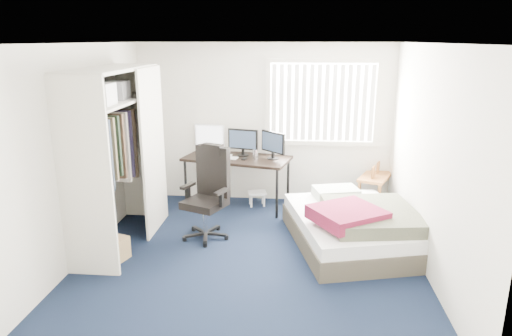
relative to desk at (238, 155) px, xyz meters
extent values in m
plane|color=black|center=(0.38, -1.75, -0.81)|extent=(4.20, 4.20, 0.00)
plane|color=silver|center=(0.38, 0.35, 0.44)|extent=(4.00, 0.00, 4.00)
plane|color=silver|center=(0.38, -3.85, 0.44)|extent=(4.00, 0.00, 4.00)
plane|color=silver|center=(-1.62, -1.75, 0.44)|extent=(0.00, 4.20, 4.20)
plane|color=silver|center=(2.38, -1.75, 0.44)|extent=(0.00, 4.20, 4.20)
plane|color=white|center=(0.38, -1.75, 1.69)|extent=(4.20, 4.20, 0.00)
cube|color=white|center=(1.28, 0.33, 0.79)|extent=(1.60, 0.02, 1.20)
cube|color=beige|center=(1.28, 0.30, 1.42)|extent=(1.72, 0.06, 0.06)
cube|color=beige|center=(1.28, 0.30, 0.16)|extent=(1.72, 0.06, 0.06)
cube|color=white|center=(1.28, 0.27, 0.79)|extent=(1.60, 0.04, 1.16)
cube|color=beige|center=(-1.32, -2.35, 0.29)|extent=(0.60, 0.04, 2.20)
cube|color=beige|center=(-1.32, -0.55, 0.29)|extent=(0.60, 0.04, 2.20)
cube|color=beige|center=(-1.32, -1.45, 1.39)|extent=(0.60, 1.80, 0.04)
cube|color=beige|center=(-1.32, -1.45, 1.01)|extent=(0.56, 1.74, 0.03)
cylinder|color=silver|center=(-1.32, -1.45, 0.89)|extent=(0.03, 1.72, 0.03)
cube|color=#26262B|center=(-1.32, -1.55, 0.44)|extent=(0.38, 1.10, 0.90)
cube|color=beige|center=(-1.00, -1.00, 0.29)|extent=(0.03, 0.90, 2.20)
cube|color=white|center=(-1.32, -1.90, 1.14)|extent=(0.38, 0.30, 0.24)
cube|color=gray|center=(-1.32, -1.40, 1.13)|extent=(0.34, 0.28, 0.22)
cube|color=black|center=(-0.01, -0.02, -0.04)|extent=(1.73, 1.10, 0.04)
cylinder|color=black|center=(-0.80, -0.15, -0.44)|extent=(0.04, 0.04, 0.75)
cylinder|color=black|center=(-0.65, 0.45, -0.44)|extent=(0.04, 0.04, 0.75)
cylinder|color=black|center=(0.64, -0.50, -0.44)|extent=(0.04, 0.04, 0.75)
cylinder|color=black|center=(0.78, 0.11, -0.44)|extent=(0.04, 0.04, 0.75)
cube|color=white|center=(-0.48, 0.22, 0.26)|extent=(0.49, 0.15, 0.36)
cube|color=white|center=(-0.48, 0.22, 0.26)|extent=(0.44, 0.11, 0.31)
cube|color=black|center=(0.07, 0.09, 0.24)|extent=(0.47, 0.14, 0.32)
cube|color=#1E2838|center=(0.07, 0.09, 0.24)|extent=(0.42, 0.11, 0.27)
cube|color=black|center=(0.55, -0.07, 0.24)|extent=(0.47, 0.14, 0.32)
cube|color=#1E2838|center=(0.55, -0.07, 0.24)|extent=(0.42, 0.11, 0.27)
cube|color=white|center=(-0.19, -0.09, -0.01)|extent=(0.42, 0.23, 0.02)
cube|color=black|center=(0.12, -0.16, -0.01)|extent=(0.08, 0.11, 0.02)
cylinder|color=silver|center=(0.29, -0.15, 0.06)|extent=(0.08, 0.08, 0.16)
cube|color=white|center=(-0.01, -0.02, -0.02)|extent=(0.36, 0.34, 0.00)
cube|color=black|center=(-0.27, -1.27, -0.75)|extent=(0.75, 0.75, 0.12)
cylinder|color=silver|center=(-0.27, -1.27, -0.55)|extent=(0.06, 0.06, 0.38)
cube|color=black|center=(-0.27, -1.27, -0.33)|extent=(0.63, 0.63, 0.10)
cube|color=black|center=(-0.19, -1.07, 0.05)|extent=(0.48, 0.27, 0.67)
cube|color=black|center=(-0.19, -1.07, 0.34)|extent=(0.31, 0.22, 0.15)
cube|color=black|center=(-0.51, -1.17, -0.13)|extent=(0.17, 0.27, 0.04)
cube|color=black|center=(-0.03, -1.37, -0.13)|extent=(0.17, 0.27, 0.04)
cube|color=white|center=(0.30, 0.00, -0.60)|extent=(0.32, 0.28, 0.03)
cylinder|color=white|center=(0.22, -0.09, -0.71)|extent=(0.03, 0.03, 0.20)
cylinder|color=white|center=(0.19, 0.05, -0.71)|extent=(0.03, 0.03, 0.20)
cylinder|color=white|center=(0.42, -0.05, -0.71)|extent=(0.03, 0.03, 0.20)
cylinder|color=white|center=(0.38, 0.10, -0.71)|extent=(0.03, 0.03, 0.20)
cube|color=brown|center=(2.13, 0.10, -0.31)|extent=(0.65, 0.85, 0.04)
cube|color=brown|center=(1.86, -0.16, -0.57)|extent=(0.05, 0.05, 0.49)
cube|color=brown|center=(2.12, 0.47, -0.57)|extent=(0.05, 0.05, 0.49)
cube|color=brown|center=(2.13, -0.28, -0.57)|extent=(0.05, 0.05, 0.49)
cube|color=brown|center=(2.40, 0.35, -0.57)|extent=(0.05, 0.05, 0.49)
cube|color=brown|center=(2.06, -0.06, -0.20)|extent=(0.07, 0.14, 0.18)
cube|color=brown|center=(2.17, 0.20, -0.20)|extent=(0.07, 0.14, 0.18)
cube|color=#413B2F|center=(1.63, -1.27, -0.69)|extent=(1.81, 2.15, 0.24)
cube|color=white|center=(1.63, -1.27, -0.50)|extent=(1.76, 2.10, 0.17)
cube|color=beige|center=(1.47, -0.65, -0.34)|extent=(0.68, 0.54, 0.14)
cube|color=#3D4030|center=(1.84, -1.48, -0.35)|extent=(1.20, 1.29, 0.18)
cube|color=#590F21|center=(1.52, -1.66, -0.27)|extent=(1.01, 0.99, 0.16)
cube|color=tan|center=(-1.27, -1.97, -0.68)|extent=(0.43, 0.37, 0.27)
camera|label=1|loc=(0.91, -6.77, 1.73)|focal=32.00mm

